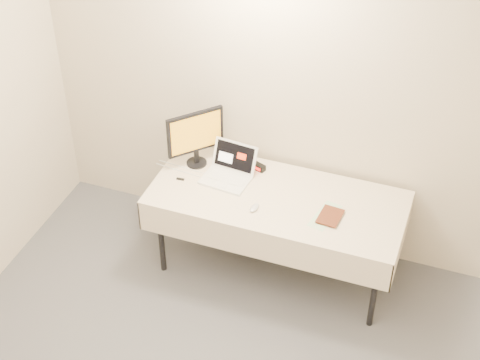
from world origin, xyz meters
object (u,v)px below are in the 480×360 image
(laptop, at_px, (229,170))
(monitor, at_px, (195,135))
(table, at_px, (277,203))
(book, at_px, (321,203))

(laptop, distance_m, monitor, 0.37)
(monitor, bearing_deg, table, -61.11)
(book, bearing_deg, monitor, 171.20)
(book, bearing_deg, table, 170.94)
(laptop, bearing_deg, monitor, 173.47)
(monitor, bearing_deg, laptop, -59.64)
(table, bearing_deg, book, -14.05)
(table, height_order, laptop, laptop)
(monitor, xyz_separation_m, book, (1.05, -0.26, -0.17))
(monitor, distance_m, book, 1.09)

